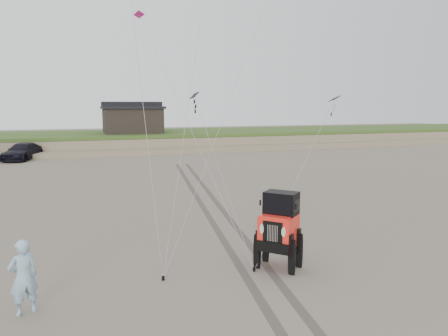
{
  "coord_description": "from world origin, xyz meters",
  "views": [
    {
      "loc": [
        -3.91,
        -11.17,
        4.78
      ],
      "look_at": [
        0.92,
        3.0,
        2.6
      ],
      "focal_mm": 35.0,
      "sensor_mm": 36.0,
      "label": 1
    }
  ],
  "objects": [
    {
      "name": "ground",
      "position": [
        0.0,
        0.0,
        0.0
      ],
      "size": [
        160.0,
        160.0,
        0.0
      ],
      "primitive_type": "plane",
      "color": "#6B6054",
      "rests_on": "ground"
    },
    {
      "name": "dune_ridge",
      "position": [
        0.0,
        37.5,
        0.82
      ],
      "size": [
        160.0,
        14.25,
        1.73
      ],
      "color": "#7A6B54",
      "rests_on": "ground"
    },
    {
      "name": "cabin",
      "position": [
        2.0,
        37.0,
        3.24
      ],
      "size": [
        6.4,
        5.4,
        3.35
      ],
      "color": "black",
      "rests_on": "dune_ridge"
    },
    {
      "name": "truck_c",
      "position": [
        -8.35,
        30.22,
        0.72
      ],
      "size": [
        3.54,
        5.36,
        1.44
      ],
      "primitive_type": "imported",
      "rotation": [
        0.0,
        0.0,
        -0.33
      ],
      "color": "black",
      "rests_on": "ground"
    },
    {
      "name": "jeep",
      "position": [
        1.57,
        -0.03,
        0.91
      ],
      "size": [
        4.98,
        4.85,
        1.81
      ],
      "primitive_type": null,
      "rotation": [
        0.0,
        0.0,
        -0.82
      ],
      "color": "#FF2A1D",
      "rests_on": "ground"
    },
    {
      "name": "man",
      "position": [
        -5.19,
        -0.73,
        0.89
      ],
      "size": [
        0.76,
        0.64,
        1.77
      ],
      "primitive_type": "imported",
      "rotation": [
        0.0,
        0.0,
        3.53
      ],
      "color": "#83AECB",
      "rests_on": "ground"
    },
    {
      "name": "stake_main",
      "position": [
        -1.81,
        0.17,
        0.06
      ],
      "size": [
        0.08,
        0.08,
        0.12
      ],
      "primitive_type": "cylinder",
      "color": "black",
      "rests_on": "ground"
    },
    {
      "name": "stake_aux",
      "position": [
        0.8,
        -0.03,
        0.06
      ],
      "size": [
        0.08,
        0.08,
        0.12
      ],
      "primitive_type": "cylinder",
      "color": "black",
      "rests_on": "ground"
    },
    {
      "name": "tire_tracks",
      "position": [
        2.0,
        8.0,
        0.0
      ],
      "size": [
        5.22,
        29.74,
        0.01
      ],
      "color": "#4C443D",
      "rests_on": "ground"
    }
  ]
}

